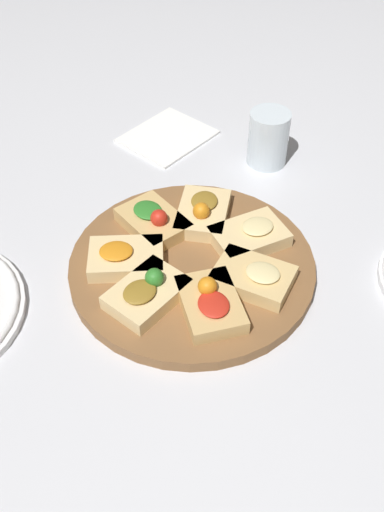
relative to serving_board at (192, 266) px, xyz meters
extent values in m
plane|color=silver|center=(0.00, 0.00, -0.01)|extent=(3.00, 3.00, 0.00)
cylinder|color=brown|center=(0.00, 0.00, 0.00)|extent=(0.33, 0.33, 0.02)
cube|color=tan|center=(0.01, -0.09, 0.02)|extent=(0.08, 0.11, 0.02)
ellipsoid|color=#2D7A28|center=(0.01, -0.10, 0.03)|extent=(0.04, 0.05, 0.01)
sphere|color=red|center=(0.01, -0.07, 0.04)|extent=(0.02, 0.02, 0.02)
cube|color=#E5C689|center=(0.08, -0.04, 0.02)|extent=(0.12, 0.11, 0.02)
ellipsoid|color=orange|center=(0.09, -0.05, 0.03)|extent=(0.06, 0.06, 0.01)
cube|color=#E5C689|center=(0.08, 0.03, 0.02)|extent=(0.12, 0.10, 0.02)
ellipsoid|color=olive|center=(0.10, 0.03, 0.03)|extent=(0.05, 0.05, 0.01)
sphere|color=#2D7A28|center=(0.07, 0.02, 0.04)|extent=(0.02, 0.02, 0.02)
cube|color=tan|center=(0.03, 0.08, 0.02)|extent=(0.10, 0.12, 0.02)
ellipsoid|color=red|center=(0.03, 0.10, 0.03)|extent=(0.05, 0.05, 0.01)
sphere|color=orange|center=(0.02, 0.07, 0.04)|extent=(0.02, 0.02, 0.02)
cube|color=#DBB775|center=(-0.05, 0.08, 0.02)|extent=(0.11, 0.12, 0.02)
ellipsoid|color=beige|center=(-0.05, 0.09, 0.03)|extent=(0.06, 0.06, 0.01)
cube|color=#E5C689|center=(-0.09, 0.01, 0.02)|extent=(0.11, 0.08, 0.02)
ellipsoid|color=beige|center=(-0.10, 0.01, 0.03)|extent=(0.05, 0.04, 0.01)
cube|color=#E5C689|center=(-0.06, -0.06, 0.02)|extent=(0.12, 0.12, 0.02)
ellipsoid|color=olive|center=(-0.07, -0.07, 0.03)|extent=(0.06, 0.06, 0.01)
sphere|color=orange|center=(-0.05, -0.05, 0.04)|extent=(0.02, 0.02, 0.02)
cylinder|color=silver|center=(-0.24, -0.15, 0.04)|extent=(0.07, 0.07, 0.09)
cube|color=white|center=(-0.14, -0.30, 0.00)|extent=(0.17, 0.16, 0.01)
camera|label=1|loc=(0.31, 0.48, 0.59)|focal=42.00mm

